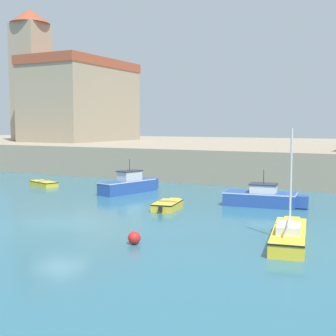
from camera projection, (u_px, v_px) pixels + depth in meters
ground_plane at (59, 223)px, 25.47m from camera, size 200.00×200.00×0.00m
quay_seawall at (261, 154)px, 59.62m from camera, size 120.00×40.00×3.07m
motorboat_blue_0 at (263, 197)px, 30.81m from camera, size 5.56×2.31×2.41m
motorboat_blue_2 at (129, 184)px, 36.83m from camera, size 2.73×5.70×2.66m
sailboat_yellow_3 at (289, 234)px, 21.25m from camera, size 2.43×6.36×5.21m
dinghy_yellow_4 at (43, 183)px, 40.62m from camera, size 3.47×2.04×0.53m
dinghy_yellow_5 at (168, 205)px, 29.74m from camera, size 1.80×3.47×0.57m
mooring_buoy at (134, 238)px, 21.06m from camera, size 0.58×0.58×0.58m
church at (72, 95)px, 65.07m from camera, size 14.53×15.87×18.26m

